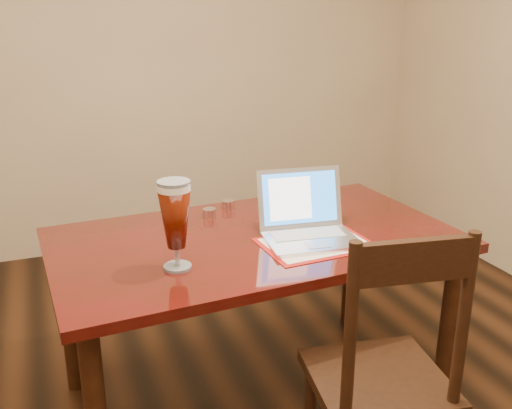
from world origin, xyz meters
name	(u,v)px	position (x,y,z in m)	size (l,w,h in m)	color
dining_table	(254,254)	(0.23, 0.53, 0.69)	(1.68, 1.01, 1.09)	#4D0A0A
dining_chair	(383,378)	(0.42, -0.16, 0.49)	(0.51, 0.49, 1.05)	black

